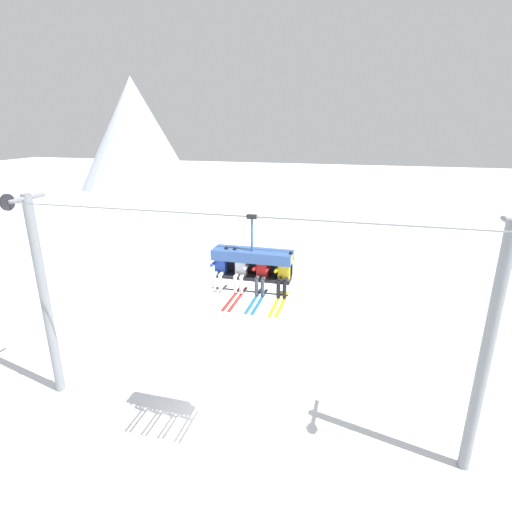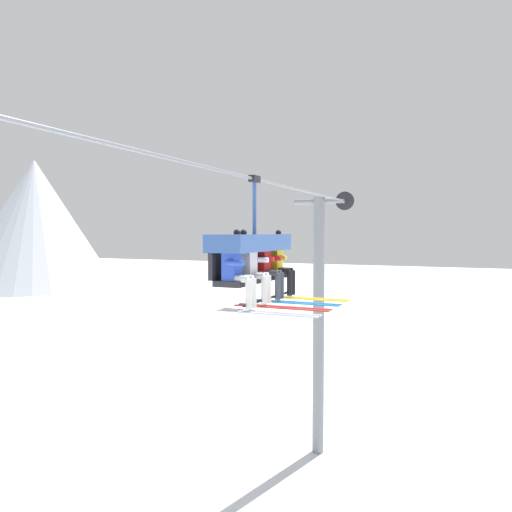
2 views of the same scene
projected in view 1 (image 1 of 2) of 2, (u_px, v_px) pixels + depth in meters
The scene contains 10 objects.
ground_plane at pixel (216, 419), 14.69m from camera, with size 200.00×200.00×0.00m, color white.
mountain_peak_west at pixel (135, 133), 67.02m from camera, with size 18.87×18.87×17.75m.
lift_tower_near at pixel (44, 294), 14.97m from camera, with size 0.36×1.88×8.16m.
lift_tower_far at pixel (487, 350), 11.31m from camera, with size 0.36×1.88×8.16m.
lift_cable at pixel (224, 215), 11.28m from camera, with size 17.06×0.05×0.05m.
chairlift_chair at pixel (253, 260), 11.55m from camera, with size 2.33×0.74×2.20m.
skier_blue at pixel (220, 268), 11.67m from camera, with size 0.48×1.70×1.34m.
skier_white at pixel (240, 270), 11.52m from camera, with size 0.48×1.70×1.34m.
skier_red at pixel (261, 273), 11.36m from camera, with size 0.46×1.70×1.23m.
skier_yellow at pixel (283, 274), 11.21m from camera, with size 0.48×1.70×1.34m.
Camera 1 is at (4.54, -11.27, 10.33)m, focal length 28.00 mm.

